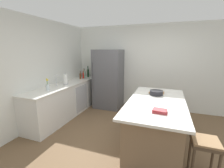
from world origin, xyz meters
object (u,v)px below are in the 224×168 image
at_px(syrup_bottle, 80,76).
at_px(gin_bottle, 85,74).
at_px(bar_stool, 205,148).
at_px(mixing_bowl, 156,93).
at_px(refrigerator, 108,79).
at_px(wine_bottle, 88,73).
at_px(cookbook_stack, 160,111).
at_px(sink_faucet, 57,80).
at_px(kitchen_island, 155,123).
at_px(cutting_board, 157,93).
at_px(vinegar_bottle, 84,74).
at_px(flower_vase, 48,86).
at_px(hot_sauce_bottle, 83,75).
at_px(paper_towel_roll, 66,79).

bearing_deg(syrup_bottle, gin_bottle, 76.35).
height_order(bar_stool, mixing_bowl, mixing_bowl).
relative_size(refrigerator, wine_bottle, 4.87).
relative_size(syrup_bottle, cookbook_stack, 1.16).
relative_size(sink_faucet, cookbook_stack, 1.36).
xyz_separation_m(kitchen_island, wine_bottle, (-2.43, 1.82, 0.60)).
relative_size(bar_stool, sink_faucet, 2.18).
xyz_separation_m(bar_stool, syrup_bottle, (-3.21, 2.08, 0.48)).
distance_m(kitchen_island, bar_stool, 0.97).
bearing_deg(wine_bottle, syrup_bottle, -100.09).
relative_size(bar_stool, syrup_bottle, 2.57).
bearing_deg(cutting_board, vinegar_bottle, 155.10).
bearing_deg(cookbook_stack, sink_faucet, 161.76).
bearing_deg(bar_stool, kitchen_island, 137.21).
bearing_deg(syrup_bottle, cutting_board, -19.40).
distance_m(flower_vase, cookbook_stack, 2.57).
height_order(cookbook_stack, mixing_bowl, mixing_bowl).
bearing_deg(bar_stool, mixing_bowl, 125.06).
xyz_separation_m(wine_bottle, cutting_board, (2.39, -1.26, -0.14)).
distance_m(kitchen_island, wine_bottle, 3.09).
distance_m(flower_vase, syrup_bottle, 1.53).
xyz_separation_m(kitchen_island, hot_sauce_bottle, (-2.45, 1.53, 0.56)).
height_order(wine_bottle, gin_bottle, wine_bottle).
bearing_deg(kitchen_island, vinegar_bottle, 145.86).
bearing_deg(wine_bottle, cookbook_stack, -43.18).
bearing_deg(mixing_bowl, paper_towel_roll, 175.64).
height_order(syrup_bottle, cookbook_stack, syrup_bottle).
bearing_deg(hot_sauce_bottle, syrup_bottle, -114.08).
relative_size(gin_bottle, hot_sauce_bottle, 1.24).
bearing_deg(wine_bottle, cutting_board, -27.75).
xyz_separation_m(vinegar_bottle, cookbook_stack, (2.61, -2.26, -0.10)).
distance_m(bar_stool, cutting_board, 1.48).
height_order(sink_faucet, vinegar_bottle, vinegar_bottle).
bearing_deg(hot_sauce_bottle, mixing_bowl, -24.93).
bearing_deg(gin_bottle, syrup_bottle, -103.65).
bearing_deg(gin_bottle, bar_stool, -35.89).
bearing_deg(flower_vase, vinegar_bottle, 92.75).
distance_m(hot_sauce_bottle, cutting_board, 2.60).
bearing_deg(flower_vase, sink_faucet, 101.91).
xyz_separation_m(sink_faucet, flower_vase, (0.09, -0.42, -0.06)).
bearing_deg(flower_vase, wine_bottle, 89.63).
bearing_deg(paper_towel_roll, cutting_board, -0.73).
xyz_separation_m(vinegar_bottle, hot_sauce_bottle, (0.08, -0.19, -0.02)).
bearing_deg(syrup_bottle, bar_stool, -32.99).
bearing_deg(gin_bottle, kitchen_island, -33.63).
bearing_deg(bar_stool, paper_towel_roll, 158.49).
bearing_deg(cutting_board, hot_sauce_bottle, 158.11).
bearing_deg(flower_vase, cutting_board, 15.42).
bearing_deg(mixing_bowl, cutting_board, 91.45).
bearing_deg(mixing_bowl, vinegar_bottle, 152.29).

